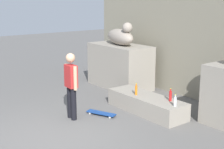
% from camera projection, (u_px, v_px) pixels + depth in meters
% --- Properties ---
extents(ground_plane, '(40.00, 40.00, 0.00)m').
position_uv_depth(ground_plane, '(55.00, 138.00, 7.11)').
color(ground_plane, '#605E5B').
extents(facade_wall, '(9.07, 0.60, 5.64)m').
position_uv_depth(facade_wall, '(205.00, 3.00, 9.40)').
color(facade_wall, gray).
rests_on(facade_wall, ground_plane).
extents(pedestal_left, '(2.26, 1.13, 1.45)m').
position_uv_depth(pedestal_left, '(120.00, 66.00, 11.07)').
color(pedestal_left, gray).
rests_on(pedestal_left, ground_plane).
extents(statue_reclining_left, '(1.69, 0.94, 0.78)m').
position_uv_depth(statue_reclining_left, '(120.00, 36.00, 10.81)').
color(statue_reclining_left, '#A09284').
rests_on(statue_reclining_left, pedestal_left).
extents(ledge_block, '(2.35, 0.76, 0.45)m').
position_uv_depth(ledge_block, '(146.00, 104.00, 8.67)').
color(ledge_block, gray).
rests_on(ledge_block, ground_plane).
extents(skater, '(0.54, 0.23, 1.67)m').
position_uv_depth(skater, '(71.00, 83.00, 8.04)').
color(skater, black).
rests_on(skater, ground_plane).
extents(skateboard, '(0.81, 0.50, 0.08)m').
position_uv_depth(skateboard, '(101.00, 113.00, 8.45)').
color(skateboard, navy).
rests_on(skateboard, ground_plane).
extents(bottle_clear, '(0.07, 0.07, 0.29)m').
position_uv_depth(bottle_clear, '(175.00, 101.00, 7.77)').
color(bottle_clear, silver).
rests_on(bottle_clear, ledge_block).
extents(bottle_orange, '(0.07, 0.07, 0.32)m').
position_uv_depth(bottle_orange, '(136.00, 90.00, 8.67)').
color(bottle_orange, orange).
rests_on(bottle_orange, ledge_block).
extents(bottle_red, '(0.07, 0.07, 0.32)m').
position_uv_depth(bottle_red, '(170.00, 96.00, 8.16)').
color(bottle_red, red).
rests_on(bottle_red, ledge_block).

